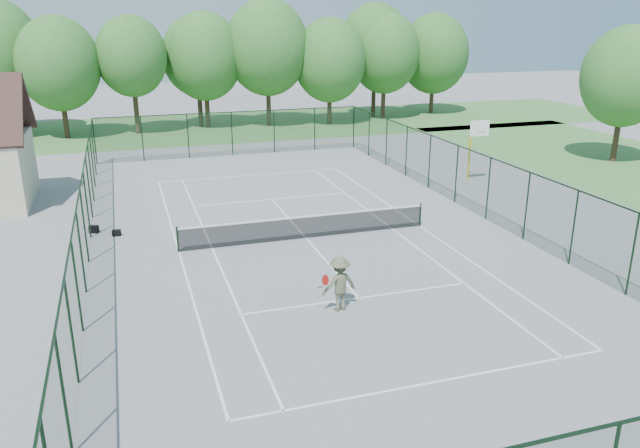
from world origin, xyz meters
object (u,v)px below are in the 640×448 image
Objects in this scene: sports_bag_a at (94,229)px; tennis_player at (339,284)px; tennis_net at (306,226)px; basketball_goal at (475,138)px.

sports_bag_a is 0.22× the size of tennis_player.
tennis_net is 7.08m from tennis_player.
sports_bag_a is (-21.00, -2.88, -2.41)m from basketball_goal.
tennis_player is (-13.05, -13.51, -1.64)m from basketball_goal.
basketball_goal reaches higher than tennis_net.
tennis_net is at bearing -151.75° from basketball_goal.
tennis_net is 13.90m from basketball_goal.
tennis_player is (7.95, -10.64, 0.77)m from sports_bag_a.
sports_bag_a is at bearing -172.20° from basketball_goal.
basketball_goal reaches higher than tennis_player.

